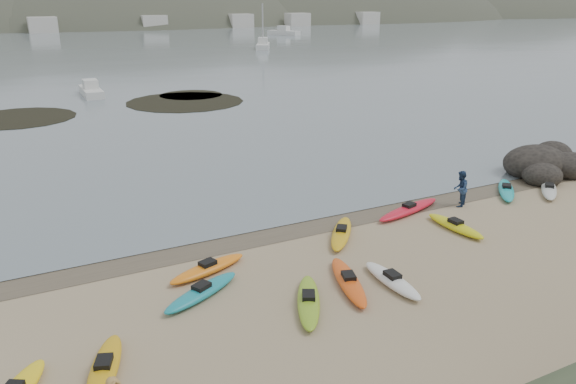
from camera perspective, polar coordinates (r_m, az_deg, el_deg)
ground at (r=23.76m, az=0.00°, el=-3.42°), size 600.00×600.00×0.00m
wet_sand at (r=23.51m, az=0.34°, el=-3.66°), size 60.00×60.00×0.00m
water at (r=319.78m, az=-26.48°, el=15.76°), size 1200.00×1200.00×0.00m
kayaks at (r=21.03m, az=6.89°, el=-6.20°), size 26.71×8.42×0.34m
person_east at (r=26.83m, az=17.11°, el=0.32°), size 1.03×0.98×1.68m
rock_cluster at (r=33.74m, az=24.73°, el=2.16°), size 5.42×4.01×1.90m
kelp_mats at (r=51.75m, az=-15.23°, el=8.46°), size 23.61×11.65×0.04m
moored_boats at (r=101.67m, az=-20.91°, el=13.24°), size 106.03×78.12×1.34m
far_hills at (r=220.53m, az=-14.43°, el=12.19°), size 550.00×135.00×80.00m
far_town at (r=165.42m, az=-22.49°, el=15.44°), size 199.00×5.00×4.00m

